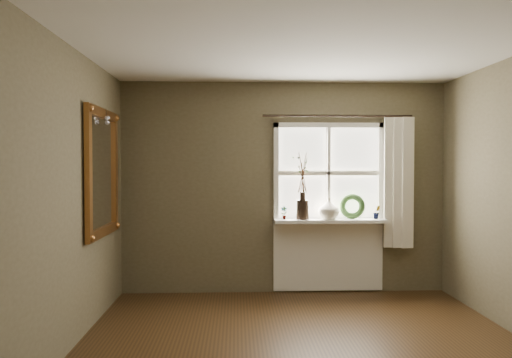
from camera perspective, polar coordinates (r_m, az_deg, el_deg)
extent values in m
plane|color=silver|center=(4.07, 6.38, 16.11)|extent=(4.50, 4.50, 0.00)
cube|color=brown|center=(6.23, 3.17, -0.97)|extent=(4.00, 0.10, 2.60)
cube|color=brown|center=(4.17, -22.80, -2.38)|extent=(0.10, 4.50, 2.60)
cube|color=brown|center=(1.72, 17.89, -7.88)|extent=(4.00, 0.10, 2.60)
cube|color=white|center=(6.26, 8.27, -4.74)|extent=(1.36, 0.06, 0.06)
cube|color=white|center=(6.24, 8.31, 6.10)|extent=(1.36, 0.06, 0.06)
cube|color=white|center=(6.13, 2.31, 0.68)|extent=(0.06, 0.06, 1.24)
cube|color=white|center=(6.37, 14.05, 0.66)|extent=(0.06, 0.06, 1.24)
cube|color=white|center=(6.22, 8.29, 0.67)|extent=(1.24, 0.05, 0.04)
cube|color=white|center=(6.22, 8.29, 0.67)|extent=(0.04, 0.05, 1.12)
cube|color=white|center=(6.20, 5.30, 3.41)|extent=(0.59, 0.01, 0.53)
cube|color=white|center=(6.31, 11.17, 3.35)|extent=(0.59, 0.01, 0.53)
cube|color=white|center=(6.21, 5.28, -2.05)|extent=(0.59, 0.01, 0.53)
cube|color=white|center=(6.32, 11.14, -2.00)|extent=(0.59, 0.01, 0.53)
cube|color=white|center=(6.16, 8.44, -4.75)|extent=(1.36, 0.26, 0.04)
cube|color=white|center=(6.33, 8.24, -8.60)|extent=(1.36, 0.04, 0.88)
cylinder|color=black|center=(6.09, 5.34, -3.51)|extent=(0.19, 0.19, 0.23)
imported|color=beige|center=(6.14, 8.35, -3.35)|extent=(0.31, 0.31, 0.26)
torus|color=#2B4B21|center=(6.24, 10.94, -3.39)|extent=(0.34, 0.25, 0.32)
imported|color=#2B4B21|center=(6.07, 3.23, -3.87)|extent=(0.09, 0.06, 0.16)
imported|color=#2B4B21|center=(6.28, 13.63, -3.70)|extent=(0.10, 0.08, 0.17)
cube|color=silver|center=(6.34, 15.92, -0.39)|extent=(0.36, 0.12, 1.59)
cylinder|color=black|center=(6.22, 9.32, 7.13)|extent=(1.84, 0.03, 0.03)
cube|color=white|center=(5.35, -17.21, 0.70)|extent=(0.02, 0.91, 1.12)
cube|color=brown|center=(5.38, -17.16, 7.17)|extent=(0.05, 1.10, 0.09)
cube|color=brown|center=(5.39, -17.06, -5.74)|extent=(0.05, 1.10, 0.09)
cube|color=brown|center=(4.87, -18.62, 0.61)|extent=(0.05, 0.09, 1.12)
cube|color=brown|center=(5.84, -15.85, 0.78)|extent=(0.05, 0.09, 1.12)
sphere|color=silver|center=(5.33, -16.72, 6.66)|extent=(0.04, 0.04, 0.04)
sphere|color=silver|center=(5.36, -16.64, 6.20)|extent=(0.04, 0.04, 0.04)
sphere|color=silver|center=(5.39, -16.56, 6.71)|extent=(0.04, 0.04, 0.04)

